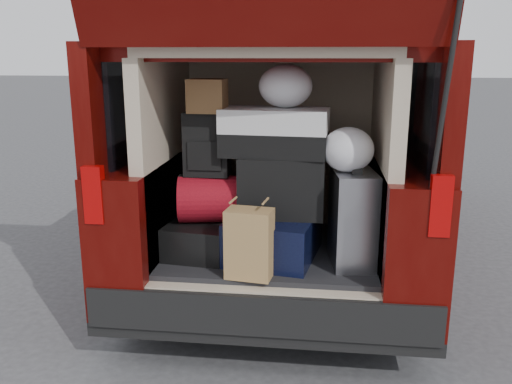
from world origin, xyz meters
The scene contains 14 objects.
ground centered at (0.00, 0.00, 0.00)m, with size 80.00×80.00×0.00m, color #373739.
minivan centered at (0.00, 1.86, 0.91)m, with size 1.90×5.35×2.77m.
load_floor centered at (0.00, 0.28, 0.28)m, with size 1.24×1.05×0.55m, color black.
black_hardshell centered at (-0.41, 0.15, 0.65)m, with size 0.36×0.50×0.20m, color black.
navy_hardshell centered at (0.03, 0.14, 0.68)m, with size 0.48×0.58×0.25m, color black.
silver_roller centered at (0.48, 0.07, 0.82)m, with size 0.23×0.36×0.54m, color silver.
kraft_bag centered at (-0.08, -0.19, 0.74)m, with size 0.24×0.16×0.38m, color #AF884F.
red_duffel centered at (-0.33, 0.15, 0.89)m, with size 0.42×0.28×0.28m, color maroon.
black_soft_case centered at (0.07, 0.15, 0.98)m, with size 0.49×0.29×0.35m, color black.
backpack centered at (-0.37, 0.18, 1.21)m, with size 0.26×0.16×0.37m, color black.
twotone_duffel centered at (0.02, 0.17, 1.29)m, with size 0.60×0.31×0.27m, color silver.
grocery_sack_lower centered at (-0.36, 0.15, 1.49)m, with size 0.21×0.17×0.19m, color brown.
plastic_bag_center centered at (0.08, 0.20, 1.54)m, with size 0.30×0.28×0.24m, color white.
plastic_bag_right centered at (0.44, 0.06, 1.21)m, with size 0.28×0.26×0.25m, color white.
Camera 1 is at (0.29, -2.90, 1.72)m, focal length 38.00 mm.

